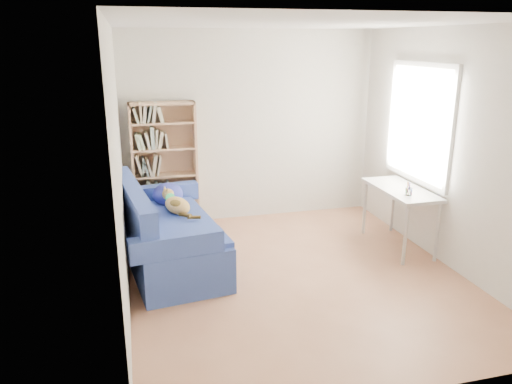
{
  "coord_description": "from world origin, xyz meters",
  "views": [
    {
      "loc": [
        -1.65,
        -4.65,
        2.44
      ],
      "look_at": [
        -0.33,
        0.42,
        0.85
      ],
      "focal_mm": 35.0,
      "sensor_mm": 36.0,
      "label": 1
    }
  ],
  "objects_px": {
    "bookshelf": "(165,171)",
    "pen_cup": "(409,190)",
    "desk": "(401,195)",
    "sofa": "(166,234)"
  },
  "relations": [
    {
      "from": "sofa",
      "to": "pen_cup",
      "type": "relative_size",
      "value": 13.08
    },
    {
      "from": "sofa",
      "to": "bookshelf",
      "type": "relative_size",
      "value": 1.2
    },
    {
      "from": "bookshelf",
      "to": "desk",
      "type": "height_order",
      "value": "bookshelf"
    },
    {
      "from": "bookshelf",
      "to": "pen_cup",
      "type": "bearing_deg",
      "value": -32.46
    },
    {
      "from": "bookshelf",
      "to": "desk",
      "type": "xyz_separation_m",
      "value": [
        2.68,
        -1.4,
        -0.12
      ]
    },
    {
      "from": "desk",
      "to": "pen_cup",
      "type": "height_order",
      "value": "pen_cup"
    },
    {
      "from": "sofa",
      "to": "bookshelf",
      "type": "bearing_deg",
      "value": 76.96
    },
    {
      "from": "pen_cup",
      "to": "sofa",
      "type": "bearing_deg",
      "value": 169.79
    },
    {
      "from": "sofa",
      "to": "desk",
      "type": "distance_m",
      "value": 2.82
    },
    {
      "from": "bookshelf",
      "to": "sofa",
      "type": "bearing_deg",
      "value": -95.37
    }
  ]
}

